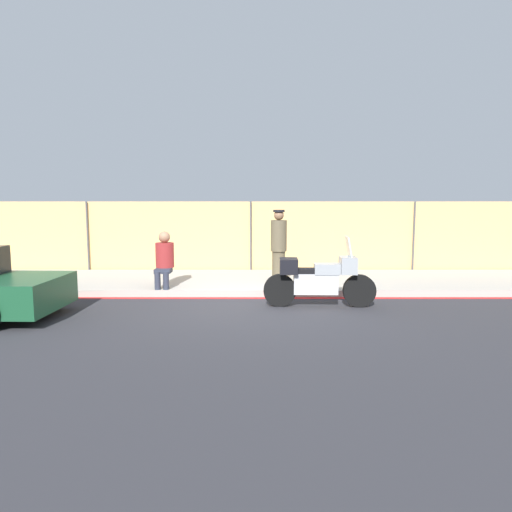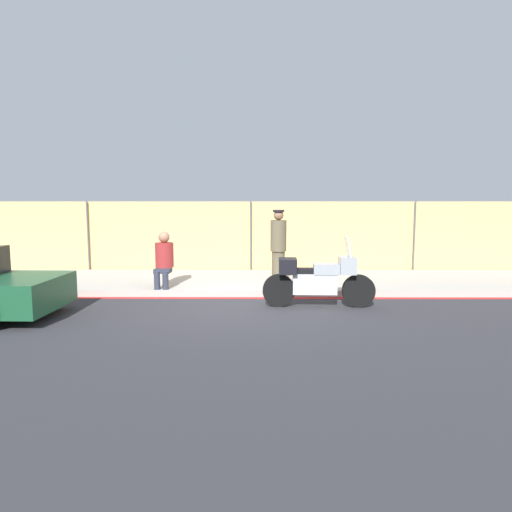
{
  "view_description": "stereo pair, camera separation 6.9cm",
  "coord_description": "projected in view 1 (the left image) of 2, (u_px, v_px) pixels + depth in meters",
  "views": [
    {
      "loc": [
        0.15,
        -9.28,
        2.13
      ],
      "look_at": [
        0.17,
        1.4,
        0.87
      ],
      "focal_mm": 32.0,
      "sensor_mm": 36.0,
      "label": 1
    },
    {
      "loc": [
        0.22,
        -9.28,
        2.13
      ],
      "look_at": [
        0.17,
        1.4,
        0.87
      ],
      "focal_mm": 32.0,
      "sensor_mm": 36.0,
      "label": 2
    }
  ],
  "objects": [
    {
      "name": "ground_plane",
      "position": [
        248.0,
        306.0,
        9.46
      ],
      "size": [
        120.0,
        120.0,
        0.0
      ],
      "primitive_type": "plane",
      "color": "#2D2D33"
    },
    {
      "name": "sidewalk",
      "position": [
        250.0,
        282.0,
        11.88
      ],
      "size": [
        35.55,
        3.23,
        0.16
      ],
      "color": "#ADA89E",
      "rests_on": "ground_plane"
    },
    {
      "name": "curb_paint_stripe",
      "position": [
        249.0,
        298.0,
        10.2
      ],
      "size": [
        35.55,
        0.18,
        0.01
      ],
      "color": "red",
      "rests_on": "ground_plane"
    },
    {
      "name": "storefront_fence",
      "position": [
        250.0,
        238.0,
        13.46
      ],
      "size": [
        33.77,
        0.17,
        2.16
      ],
      "color": "#E5B26B",
      "rests_on": "ground_plane"
    },
    {
      "name": "motorcycle",
      "position": [
        318.0,
        279.0,
        9.31
      ],
      "size": [
        2.3,
        0.54,
        1.45
      ],
      "rotation": [
        0.0,
        0.0,
        -0.03
      ],
      "color": "black",
      "rests_on": "ground_plane"
    },
    {
      "name": "officer_standing",
      "position": [
        278.0,
        245.0,
        11.33
      ],
      "size": [
        0.4,
        0.4,
        1.79
      ],
      "color": "brown",
      "rests_on": "sidewalk"
    },
    {
      "name": "person_seated_on_curb",
      "position": [
        164.0,
        257.0,
        10.65
      ],
      "size": [
        0.43,
        0.69,
        1.3
      ],
      "color": "#2D3342",
      "rests_on": "sidewalk"
    }
  ]
}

